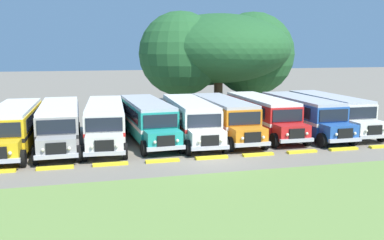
% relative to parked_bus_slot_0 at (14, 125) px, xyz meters
% --- Properties ---
extents(ground_plane, '(220.00, 220.00, 0.00)m').
position_rel_parked_bus_slot_0_xyz_m(ground_plane, '(11.88, -5.58, -1.58)').
color(ground_plane, slate).
extents(foreground_grass_strip, '(80.00, 11.18, 0.01)m').
position_rel_parked_bus_slot_0_xyz_m(foreground_grass_strip, '(11.88, -14.30, -1.58)').
color(foreground_grass_strip, olive).
rests_on(foreground_grass_strip, ground_plane).
extents(parked_bus_slot_0, '(2.89, 10.86, 2.82)m').
position_rel_parked_bus_slot_0_xyz_m(parked_bus_slot_0, '(0.00, 0.00, 0.00)').
color(parked_bus_slot_0, yellow).
rests_on(parked_bus_slot_0, ground_plane).
extents(parked_bus_slot_1, '(2.77, 10.85, 2.82)m').
position_rel_parked_bus_slot_0_xyz_m(parked_bus_slot_1, '(2.85, 0.34, 0.00)').
color(parked_bus_slot_1, '#9E9993').
rests_on(parked_bus_slot_1, ground_plane).
extents(parked_bus_slot_2, '(3.27, 10.93, 2.82)m').
position_rel_parked_bus_slot_0_xyz_m(parked_bus_slot_2, '(5.93, 0.36, 0.00)').
color(parked_bus_slot_2, silver).
rests_on(parked_bus_slot_2, ground_plane).
extents(parked_bus_slot_3, '(3.14, 10.90, 2.82)m').
position_rel_parked_bus_slot_0_xyz_m(parked_bus_slot_3, '(8.95, 0.77, 0.00)').
color(parked_bus_slot_3, teal).
rests_on(parked_bus_slot_3, ground_plane).
extents(parked_bus_slot_4, '(2.96, 10.88, 2.82)m').
position_rel_parked_bus_slot_0_xyz_m(parked_bus_slot_4, '(12.03, 0.20, 0.00)').
color(parked_bus_slot_4, silver).
rests_on(parked_bus_slot_4, ground_plane).
extents(parked_bus_slot_5, '(2.70, 10.84, 2.82)m').
position_rel_parked_bus_slot_0_xyz_m(parked_bus_slot_5, '(14.71, 0.46, 0.00)').
color(parked_bus_slot_5, orange).
rests_on(parked_bus_slot_5, ground_plane).
extents(parked_bus_slot_6, '(2.70, 10.84, 2.82)m').
position_rel_parked_bus_slot_0_xyz_m(parked_bus_slot_6, '(18.00, 0.85, 0.00)').
color(parked_bus_slot_6, red).
rests_on(parked_bus_slot_6, ground_plane).
extents(parked_bus_slot_7, '(2.78, 10.85, 2.82)m').
position_rel_parked_bus_slot_0_xyz_m(parked_bus_slot_7, '(21.05, 0.13, 0.00)').
color(parked_bus_slot_7, '#23519E').
rests_on(parked_bus_slot_7, ground_plane).
extents(parked_bus_slot_8, '(2.81, 10.86, 2.82)m').
position_rel_parked_bus_slot_0_xyz_m(parked_bus_slot_8, '(23.85, 0.66, 0.00)').
color(parked_bus_slot_8, silver).
rests_on(parked_bus_slot_8, ground_plane).
extents(curb_wheelstop_1, '(2.00, 0.36, 0.15)m').
position_rel_parked_bus_slot_0_xyz_m(curb_wheelstop_1, '(2.83, -5.78, -1.51)').
color(curb_wheelstop_1, yellow).
rests_on(curb_wheelstop_1, ground_plane).
extents(curb_wheelstop_2, '(2.00, 0.36, 0.15)m').
position_rel_parked_bus_slot_0_xyz_m(curb_wheelstop_2, '(5.84, -5.78, -1.51)').
color(curb_wheelstop_2, yellow).
rests_on(curb_wheelstop_2, ground_plane).
extents(curb_wheelstop_3, '(2.00, 0.36, 0.15)m').
position_rel_parked_bus_slot_0_xyz_m(curb_wheelstop_3, '(8.86, -5.78, -1.51)').
color(curb_wheelstop_3, yellow).
rests_on(curb_wheelstop_3, ground_plane).
extents(curb_wheelstop_4, '(2.00, 0.36, 0.15)m').
position_rel_parked_bus_slot_0_xyz_m(curb_wheelstop_4, '(11.88, -5.78, -1.51)').
color(curb_wheelstop_4, yellow).
rests_on(curb_wheelstop_4, ground_plane).
extents(curb_wheelstop_5, '(2.00, 0.36, 0.15)m').
position_rel_parked_bus_slot_0_xyz_m(curb_wheelstop_5, '(14.89, -5.78, -1.51)').
color(curb_wheelstop_5, yellow).
rests_on(curb_wheelstop_5, ground_plane).
extents(curb_wheelstop_6, '(2.00, 0.36, 0.15)m').
position_rel_parked_bus_slot_0_xyz_m(curb_wheelstop_6, '(17.91, -5.78, -1.51)').
color(curb_wheelstop_6, yellow).
rests_on(curb_wheelstop_6, ground_plane).
extents(curb_wheelstop_7, '(2.00, 0.36, 0.15)m').
position_rel_parked_bus_slot_0_xyz_m(curb_wheelstop_7, '(20.93, -5.78, -1.51)').
color(curb_wheelstop_7, yellow).
rests_on(curb_wheelstop_7, ground_plane).
extents(curb_wheelstop_8, '(2.00, 0.36, 0.15)m').
position_rel_parked_bus_slot_0_xyz_m(curb_wheelstop_8, '(23.94, -5.78, -1.51)').
color(curb_wheelstop_8, yellow).
rests_on(curb_wheelstop_8, ground_plane).
extents(broad_shade_tree, '(17.93, 15.22, 10.66)m').
position_rel_parked_bus_slot_0_xyz_m(broad_shade_tree, '(18.88, 14.46, 4.71)').
color(broad_shade_tree, brown).
rests_on(broad_shade_tree, ground_plane).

